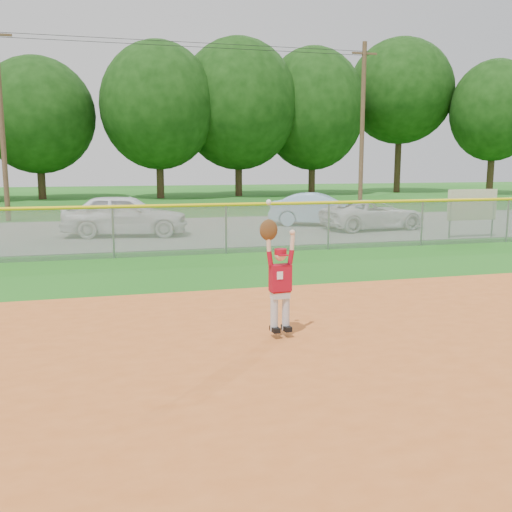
{
  "coord_description": "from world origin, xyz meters",
  "views": [
    {
      "loc": [
        -3.48,
        -6.89,
        2.8
      ],
      "look_at": [
        -0.9,
        2.96,
        1.1
      ],
      "focal_mm": 40.0,
      "sensor_mm": 36.0,
      "label": 1
    }
  ],
  "objects": [
    {
      "name": "ground",
      "position": [
        0.0,
        0.0,
        0.0
      ],
      "size": [
        120.0,
        120.0,
        0.0
      ],
      "primitive_type": "plane",
      "color": "#1C6016",
      "rests_on": "ground"
    },
    {
      "name": "parking_strip",
      "position": [
        0.0,
        16.0,
        0.01
      ],
      "size": [
        44.0,
        10.0,
        0.03
      ],
      "primitive_type": "cube",
      "color": "slate",
      "rests_on": "ground"
    },
    {
      "name": "car_white_a",
      "position": [
        -2.83,
        14.87,
        0.81
      ],
      "size": [
        4.84,
        2.57,
        1.57
      ],
      "primitive_type": "imported",
      "rotation": [
        0.0,
        0.0,
        1.41
      ],
      "color": "white",
      "rests_on": "parking_strip"
    },
    {
      "name": "car_blue",
      "position": [
        5.42,
        16.36,
        0.73
      ],
      "size": [
        4.46,
        3.08,
        1.39
      ],
      "primitive_type": "imported",
      "rotation": [
        0.0,
        0.0,
        1.15
      ],
      "color": "#9AC2E7",
      "rests_on": "parking_strip"
    },
    {
      "name": "car_white_b",
      "position": [
        7.07,
        14.44,
        0.63
      ],
      "size": [
        4.54,
        2.53,
        1.2
      ],
      "primitive_type": "imported",
      "rotation": [
        0.0,
        0.0,
        1.7
      ],
      "color": "white",
      "rests_on": "parking_strip"
    },
    {
      "name": "sponsor_sign",
      "position": [
        9.36,
        11.13,
        1.18
      ],
      "size": [
        2.01,
        0.08,
        1.79
      ],
      "color": "gray",
      "rests_on": "ground"
    },
    {
      "name": "outfield_fence",
      "position": [
        0.0,
        10.0,
        0.88
      ],
      "size": [
        40.06,
        0.1,
        1.55
      ],
      "color": "gray",
      "rests_on": "ground"
    },
    {
      "name": "power_lines",
      "position": [
        1.0,
        22.0,
        4.68
      ],
      "size": [
        19.4,
        0.24,
        9.0
      ],
      "color": "#4C3823",
      "rests_on": "ground"
    },
    {
      "name": "tree_line",
      "position": [
        0.96,
        37.9,
        7.53
      ],
      "size": [
        62.37,
        13.0,
        14.43
      ],
      "color": "#422D1C",
      "rests_on": "ground"
    },
    {
      "name": "ballplayer",
      "position": [
        -0.93,
        1.46,
        1.02
      ],
      "size": [
        0.59,
        0.26,
        2.08
      ],
      "color": "silver",
      "rests_on": "ground"
    }
  ]
}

